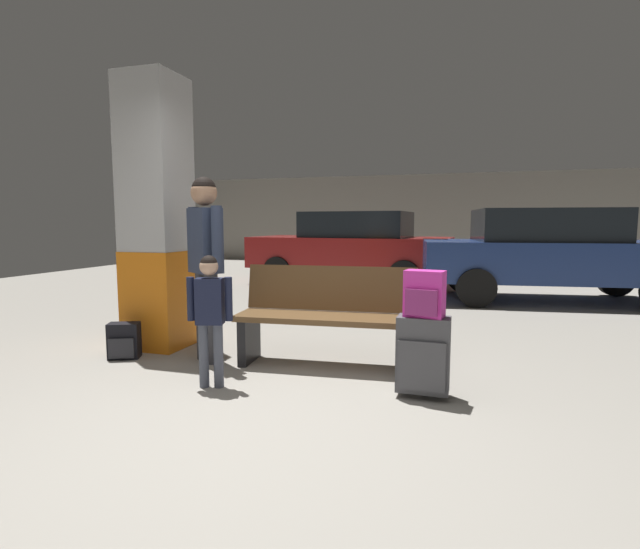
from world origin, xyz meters
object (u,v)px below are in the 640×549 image
Objects in this scene: backpack_bright at (424,294)px; adult at (205,249)px; child at (210,307)px; parked_car_far at (352,246)px; structural_pillar at (157,216)px; suitcase at (423,355)px; parked_car_near at (550,252)px; bench at (327,316)px; backpack_dark_floor at (124,341)px.

adult reaches higher than backpack_bright.
parked_car_far reaches higher than child.
structural_pillar is 2.64× the size of child.
suitcase is at bearing 9.02° from child.
backpack_bright is 1.63m from child.
structural_pillar reaches higher than child.
structural_pillar is at bearing -135.33° from parked_car_near.
suitcase is 6.58m from parked_car_far.
adult reaches higher than parked_car_near.
structural_pillar is 0.64× the size of parked_car_near.
structural_pillar is 0.65× the size of parked_car_far.
structural_pillar is 1.66m from child.
adult is (0.75, -0.34, -0.31)m from structural_pillar.
suitcase is 5.31m from parked_car_near.
suitcase is at bearing 20.19° from backpack_bright.
suitcase is at bearing -33.33° from bench.
structural_pillar is 1.29m from backpack_dark_floor.
adult reaches higher than bench.
structural_pillar is 1.68× the size of bench.
structural_pillar is at bearing 82.81° from backpack_dark_floor.
parked_car_near reaches higher than backpack_dark_floor.
suitcase is at bearing -4.40° from backpack_dark_floor.
adult is 0.40× the size of parked_car_near.
bench is at bearing 146.63° from backpack_bright.
backpack_bright is at bearing -159.81° from suitcase.
backpack_dark_floor is 6.57m from parked_car_near.
suitcase is at bearing -107.91° from parked_car_near.
adult is (-0.39, 0.63, 0.41)m from child.
backpack_bright is (0.91, -0.60, 0.33)m from bench.
backpack_bright is 2.05m from adult.
bench is (1.84, -0.11, -0.92)m from structural_pillar.
bench is 1.27m from adult.
parked_car_far is at bearing 107.47° from suitcase.
bench is 5.12m from parked_car_near.
structural_pillar is at bearing -97.93° from parked_car_far.
bench is at bearing 50.61° from child.
parked_car_near is (2.53, 4.43, 0.36)m from bench.
backpack_dark_floor is (-2.81, 0.22, -0.60)m from backpack_bright.
adult is 1.21m from backpack_dark_floor.
backpack_bright is 1.00× the size of backpack_dark_floor.
child is (1.14, -0.97, -0.72)m from structural_pillar.
parked_car_far is at bearing 89.74° from adult.
parked_car_far is at bearing 93.20° from child.
child reaches higher than backpack_bright.
parked_car_far reaches higher than suitcase.
parked_car_far is (-0.36, 6.52, 0.17)m from child.
parked_car_far reaches higher than backpack_dark_floor.
bench is at bearing 11.33° from backpack_dark_floor.
backpack_bright is (2.74, -0.71, -0.59)m from structural_pillar.
backpack_dark_floor is 6.14m from parked_car_far.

